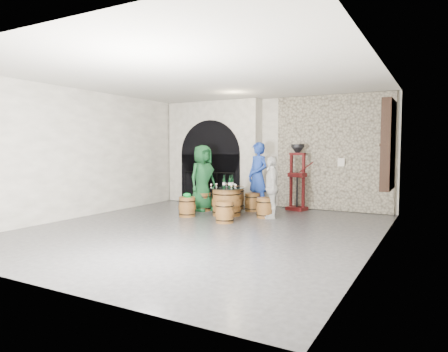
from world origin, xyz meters
The scene contains 31 objects.
ground centered at (0.00, 0.00, 0.00)m, with size 8.00×8.00×0.00m, color #2F2F32.
wall_back centered at (0.00, 4.00, 1.60)m, with size 8.00×8.00×0.00m, color white.
wall_front centered at (0.00, -4.00, 1.60)m, with size 8.00×8.00×0.00m, color white.
wall_left centered at (-3.50, 0.00, 1.60)m, with size 8.00×8.00×0.00m, color white.
wall_right centered at (3.50, 0.00, 1.60)m, with size 8.00×8.00×0.00m, color white.
ceiling centered at (0.00, 0.00, 3.20)m, with size 8.00×8.00×0.00m, color beige.
stone_facing_panel centered at (1.80, 3.94, 1.60)m, with size 3.20×0.12×3.18m, color #AFA68B.
arched_opening centered at (-1.90, 3.74, 1.58)m, with size 3.10×0.60×3.19m.
shuttered_window centered at (3.38, 2.40, 1.80)m, with size 0.23×1.10×2.00m.
barrel_table centered at (-0.39, 1.80, 0.36)m, with size 0.93×0.93×0.72m.
barrel_stool_left centered at (-1.33, 2.18, 0.25)m, with size 0.45×0.45×0.50m.
barrel_stool_far centered at (-0.10, 2.78, 0.25)m, with size 0.45×0.45×0.50m.
barrel_stool_right centered at (0.61, 1.97, 0.25)m, with size 0.45×0.45×0.50m.
barrel_stool_near_right centered at (0.06, 0.89, 0.25)m, with size 0.45×0.45×0.50m.
barrel_stool_near_left centered at (-1.18, 1.16, 0.25)m, with size 0.45×0.45×0.50m.
green_cap centered at (-1.18, 1.16, 0.54)m, with size 0.25×0.21×0.11m.
person_green centered at (-1.35, 2.19, 0.91)m, with size 0.89×0.58×1.82m, color #134621.
person_blue centered at (-0.04, 2.99, 0.95)m, with size 0.69×0.45×1.90m, color #1C3A9B.
person_white centered at (0.77, 2.00, 0.77)m, with size 0.90×0.37×1.53m, color silver.
wine_bottle_left centered at (-0.45, 1.77, 0.85)m, with size 0.08×0.08×0.32m.
wine_bottle_center centered at (-0.30, 1.81, 0.85)m, with size 0.08×0.08×0.32m.
wine_bottle_right centered at (-0.30, 1.92, 0.85)m, with size 0.08×0.08×0.32m.
tasting_glass_a centered at (-0.73, 1.61, 0.77)m, with size 0.05×0.05×0.10m, color #B35822, non-canonical shape.
tasting_glass_b centered at (-0.12, 1.79, 0.77)m, with size 0.05×0.05×0.10m, color #B35822, non-canonical shape.
tasting_glass_c centered at (-0.50, 2.01, 0.77)m, with size 0.05×0.05×0.10m, color #B35822, non-canonical shape.
tasting_glass_d centered at (-0.25, 1.98, 0.77)m, with size 0.05×0.05×0.10m, color #B35822, non-canonical shape.
tasting_glass_e centered at (-0.14, 1.60, 0.77)m, with size 0.05×0.05×0.10m, color #B35822, non-canonical shape.
tasting_glass_f centered at (-0.70, 1.82, 0.77)m, with size 0.05×0.05×0.10m, color #B35822, non-canonical shape.
side_barrel centered at (-0.69, 2.93, 0.32)m, with size 0.48×0.48×0.64m.
corking_press centered at (0.93, 3.51, 1.07)m, with size 0.77×0.50×1.84m.
control_box centered at (2.05, 3.86, 1.35)m, with size 0.18×0.10×0.22m, color silver.
Camera 1 is at (4.47, -7.17, 1.73)m, focal length 32.00 mm.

